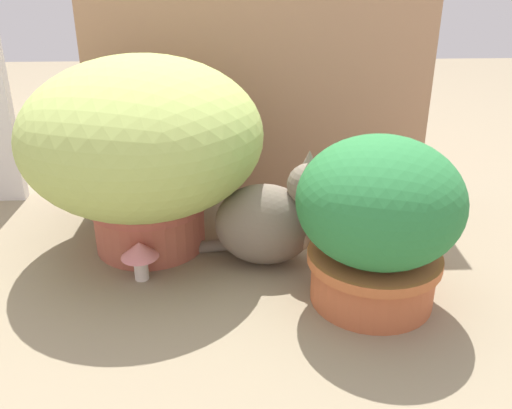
{
  "coord_description": "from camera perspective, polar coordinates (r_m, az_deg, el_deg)",
  "views": [
    {
      "loc": [
        0.02,
        -1.26,
        0.77
      ],
      "look_at": [
        0.07,
        0.02,
        0.18
      ],
      "focal_mm": 39.42,
      "sensor_mm": 36.0,
      "label": 1
    }
  ],
  "objects": [
    {
      "name": "cardboard_backdrop",
      "position": [
        1.8,
        0.37,
        14.76
      ],
      "size": [
        1.1,
        0.03,
        0.92
      ],
      "primitive_type": "cube",
      "color": "tan",
      "rests_on": "ground"
    },
    {
      "name": "leafy_planter",
      "position": [
        1.29,
        12.27,
        -1.46
      ],
      "size": [
        0.37,
        0.37,
        0.4
      ],
      "color": "#BF613A",
      "rests_on": "ground"
    },
    {
      "name": "cat",
      "position": [
        1.46,
        1.53,
        -1.64
      ],
      "size": [
        0.38,
        0.2,
        0.32
      ],
      "color": "#796C5C",
      "rests_on": "ground"
    },
    {
      "name": "grass_planter",
      "position": [
        1.51,
        -11.39,
        6.09
      ],
      "size": [
        0.63,
        0.63,
        0.53
      ],
      "color": "#B65C47",
      "rests_on": "ground"
    },
    {
      "name": "ground_plane",
      "position": [
        1.48,
        -2.78,
        -6.66
      ],
      "size": [
        6.0,
        6.0,
        0.0
      ],
      "primitive_type": "plane",
      "color": "gray"
    },
    {
      "name": "mushroom_ornament_pink",
      "position": [
        1.43,
        -11.72,
        -4.83
      ],
      "size": [
        0.1,
        0.1,
        0.11
      ],
      "color": "silver",
      "rests_on": "ground"
    }
  ]
}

